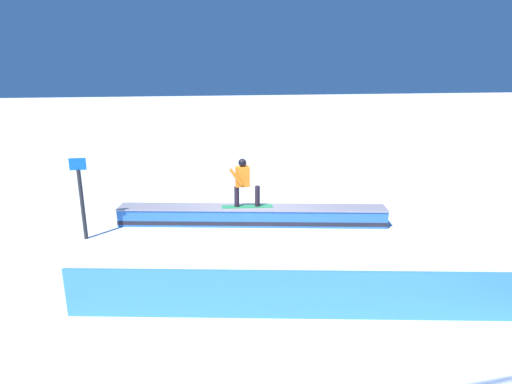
% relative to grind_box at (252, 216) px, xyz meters
% --- Properties ---
extents(ground_plane, '(120.00, 120.00, 0.00)m').
position_rel_grind_box_xyz_m(ground_plane, '(0.00, 0.00, -0.24)').
color(ground_plane, white).
extents(grind_box, '(7.51, 2.16, 0.53)m').
position_rel_grind_box_xyz_m(grind_box, '(0.00, 0.00, 0.00)').
color(grind_box, '#2D68B8').
rests_on(grind_box, ground_plane).
extents(snowboarder, '(1.45, 0.44, 1.38)m').
position_rel_grind_box_xyz_m(snowboarder, '(0.23, -0.04, 1.03)').
color(snowboarder, '#2A8E53').
rests_on(snowboarder, grind_box).
extents(safety_fence, '(8.13, 1.73, 0.93)m').
position_rel_grind_box_xyz_m(safety_fence, '(0.00, 4.84, 0.22)').
color(safety_fence, '#3A86E6').
rests_on(safety_fence, ground_plane).
extents(trail_marker, '(0.40, 0.10, 2.14)m').
position_rel_grind_box_xyz_m(trail_marker, '(4.45, 0.25, 0.90)').
color(trail_marker, '#262628').
rests_on(trail_marker, ground_plane).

